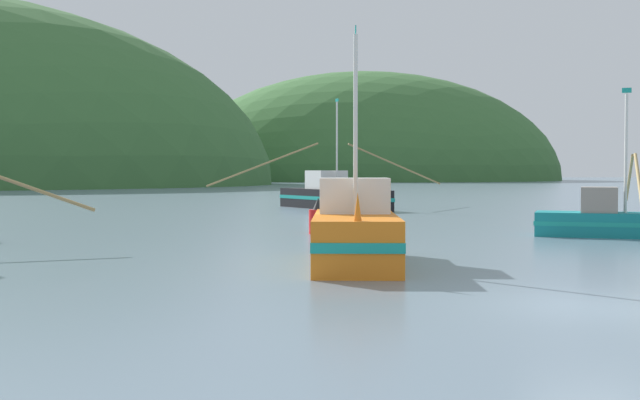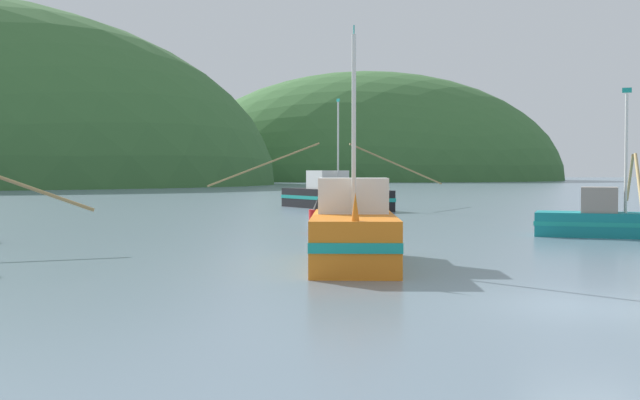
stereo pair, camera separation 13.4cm
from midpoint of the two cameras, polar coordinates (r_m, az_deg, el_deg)
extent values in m
plane|color=slate|center=(16.90, 18.72, -7.07)|extent=(600.00, 600.00, 0.00)
ellipsoid|color=#386633|center=(230.02, 3.46, 1.38)|extent=(109.40, 87.52, 60.32)
cube|color=#147F84|center=(34.79, 21.10, -1.65)|extent=(7.54, 5.08, 0.98)
cube|color=teal|center=(34.78, 21.10, -1.57)|extent=(7.61, 5.13, 0.18)
cube|color=gray|center=(34.70, 18.99, 0.02)|extent=(2.00, 2.14, 1.02)
cylinder|color=silver|center=(34.71, 20.67, 3.07)|extent=(0.12, 0.12, 4.75)
cube|color=teal|center=(34.85, 20.72, 7.17)|extent=(0.33, 0.19, 0.20)
cylinder|color=#997F4C|center=(38.25, 20.88, 1.36)|extent=(2.47, 4.71, 2.12)
cylinder|color=#997F4C|center=(31.19, 21.45, 1.23)|extent=(2.47, 4.71, 2.12)
cube|color=black|center=(56.81, 1.08, 0.07)|extent=(6.45, 11.05, 1.37)
cube|color=teal|center=(56.80, 1.08, 0.14)|extent=(6.52, 11.16, 0.25)
cone|color=black|center=(52.58, 3.98, 1.03)|extent=(0.26, 0.26, 0.70)
cube|color=silver|center=(57.57, 0.59, 1.42)|extent=(2.88, 2.88, 1.30)
cylinder|color=silver|center=(56.40, 1.34, 3.81)|extent=(0.12, 0.12, 6.02)
cube|color=teal|center=(56.58, 1.34, 6.98)|extent=(0.16, 0.34, 0.20)
cylinder|color=#997F4C|center=(59.79, 5.46, 2.47)|extent=(7.72, 3.26, 2.98)
cylinder|color=#997F4C|center=(54.13, -3.75, 2.53)|extent=(7.72, 3.26, 2.98)
cube|color=orange|center=(22.90, 2.52, -2.80)|extent=(3.37, 6.77, 1.42)
cube|color=teal|center=(22.90, 2.52, -2.62)|extent=(3.41, 6.84, 0.26)
cone|color=orange|center=(19.86, 2.67, -0.47)|extent=(0.23, 0.23, 0.70)
cube|color=silver|center=(23.80, 2.48, 0.33)|extent=(2.28, 2.12, 1.01)
cylinder|color=silver|center=(22.62, 2.54, 5.25)|extent=(0.12, 0.12, 4.97)
cube|color=teal|center=(22.91, 2.55, 11.77)|extent=(0.09, 0.36, 0.20)
cylinder|color=#997F4C|center=(28.86, -20.83, 1.32)|extent=(5.78, 1.79, 2.06)
cylinder|color=red|center=(34.26, -0.02, -1.53)|extent=(0.79, 0.79, 1.02)
cone|color=black|center=(34.23, -0.02, -0.26)|extent=(0.47, 0.47, 0.50)
camera|label=1|loc=(0.07, -89.89, 0.00)|focal=45.90mm
camera|label=2|loc=(0.07, 90.11, 0.00)|focal=45.90mm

